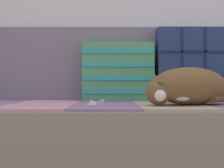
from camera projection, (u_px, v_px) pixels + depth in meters
couch at (135, 141)px, 1.48m from camera, size 2.00×0.87×0.40m
sofa_backrest at (130, 64)px, 1.85m from camera, size 1.96×0.14×0.46m
throw_pillow_quilted at (191, 65)px, 1.71m from camera, size 0.41×0.14×0.44m
throw_pillow_striped at (118, 72)px, 1.70m from camera, size 0.43×0.14×0.35m
sleeping_cat at (187, 87)px, 1.33m from camera, size 0.45×0.33×0.18m
game_remote_near at (97, 102)px, 1.41m from camera, size 0.09×0.19×0.02m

